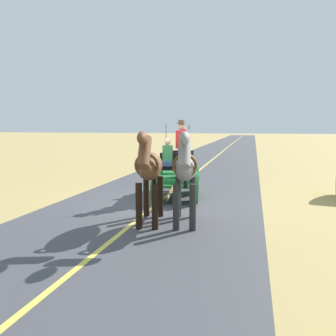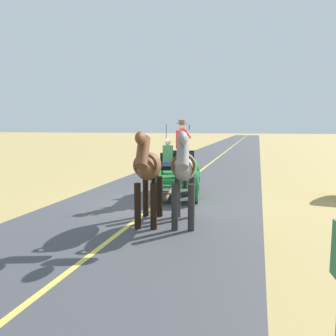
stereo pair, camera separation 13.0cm
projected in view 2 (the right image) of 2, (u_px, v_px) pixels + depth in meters
ground_plane at (160, 202)px, 10.16m from camera, size 200.00×200.00×0.00m
road_surface at (160, 202)px, 10.16m from camera, size 6.06×160.00×0.01m
road_centre_stripe at (160, 202)px, 10.16m from camera, size 0.12×160.00×0.00m
horse_drawn_carriage at (177, 173)px, 10.74m from camera, size 1.76×4.51×2.50m
horse_near_side at (184, 169)px, 7.65m from camera, size 0.83×2.15×2.21m
horse_off_side at (148, 169)px, 7.74m from camera, size 0.81×2.15×2.21m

